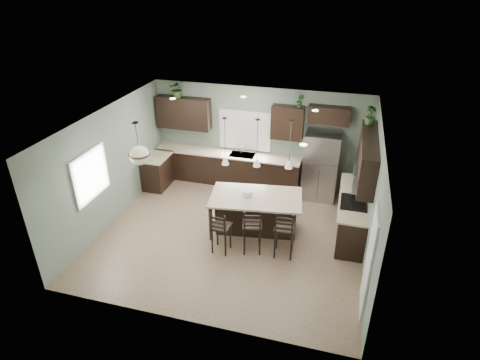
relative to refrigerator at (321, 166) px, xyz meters
The scene contains 33 objects.
ground 3.08m from the refrigerator, 127.46° to the right, with size 6.00×6.00×0.00m, color #9E8466.
pantry_door 4.06m from the refrigerator, 72.98° to the right, with size 0.04×0.82×2.04m, color white.
window_back 2.31m from the refrigerator, 169.55° to the left, with size 1.35×0.02×1.00m, color white.
window_left 5.74m from the refrigerator, 146.72° to the right, with size 0.02×1.10×1.00m, color white.
left_return_cabs 4.56m from the refrigerator, behind, with size 0.60×0.90×0.90m, color black.
left_return_countertop 4.51m from the refrigerator, behind, with size 0.66×0.96×0.04m, color beige.
back_lower_cabs 2.68m from the refrigerator, behind, with size 4.20×0.60×0.90m, color black.
back_countertop 2.64m from the refrigerator, behind, with size 4.20×0.66×0.04m, color beige.
sink_inset 2.19m from the refrigerator, behind, with size 0.70×0.45×0.01m, color gray.
faucet 2.19m from the refrigerator, behind, with size 0.02×0.02×0.28m, color silver.
back_upper_left 4.08m from the refrigerator, behind, with size 1.55×0.34×0.90m, color black.
back_upper_right 1.44m from the refrigerator, 165.87° to the left, with size 0.85×0.34×0.90m, color black.
fridge_header 1.35m from the refrigerator, 75.69° to the left, with size 1.05×0.34×0.45m, color black.
right_lower_cabs 1.78m from the refrigerator, 57.91° to the right, with size 0.60×2.35×0.90m, color black.
right_countertop 1.71m from the refrigerator, 58.48° to the right, with size 0.66×2.35×0.04m, color beige.
cooktop 1.95m from the refrigerator, 62.71° to the right, with size 0.58×0.75×0.02m, color black.
wall_oven_front 1.90m from the refrigerator, 70.64° to the right, with size 0.01×0.72×0.60m, color gray.
right_upper_cabs 2.06m from the refrigerator, 54.39° to the right, with size 0.34×2.35×0.90m, color black.
microwave 2.09m from the refrigerator, 60.16° to the right, with size 0.40×0.75×0.40m, color gray.
refrigerator is the anchor object (origin of this frame).
kitchen_island 2.44m from the refrigerator, 122.25° to the right, with size 2.08×1.18×0.92m, color black.
serving_dish 2.53m from the refrigerator, 125.71° to the right, with size 0.24×0.24×0.14m, color silver.
bar_stool_left 3.53m from the refrigerator, 121.26° to the right, with size 0.39×0.39×1.05m, color black.
bar_stool_center 3.06m from the refrigerator, 112.64° to the right, with size 0.42×0.42×1.12m, color black.
bar_stool_right 2.83m from the refrigerator, 99.73° to the right, with size 0.43×0.43×1.16m, color black.
pendant_left 3.19m from the refrigerator, 132.88° to the right, with size 0.17×0.17×1.10m, color white, non-canonical shape.
pendant_center 2.74m from the refrigerator, 122.25° to the right, with size 0.17×0.17×1.10m, color silver, non-canonical shape.
pendant_right 2.41m from the refrigerator, 106.87° to the right, with size 0.17×0.17×1.10m, color white, non-canonical shape.
chandelier 4.85m from the refrigerator, 141.79° to the right, with size 0.46×0.46×0.96m, color beige, non-canonical shape.
plant_back_left 4.41m from the refrigerator, behind, with size 0.43×0.37×0.48m, color #2D4D21.
plant_back_right 1.80m from the refrigerator, 162.44° to the left, with size 0.19×0.15×0.35m, color #234A20.
plant_right_wall 2.07m from the refrigerator, 31.94° to the right, with size 0.24×0.24×0.42m, color #2F5525.
room_shell 3.04m from the refrigerator, 127.46° to the right, with size 6.00×6.00×6.00m.
Camera 1 is at (2.27, -7.45, 5.58)m, focal length 30.00 mm.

